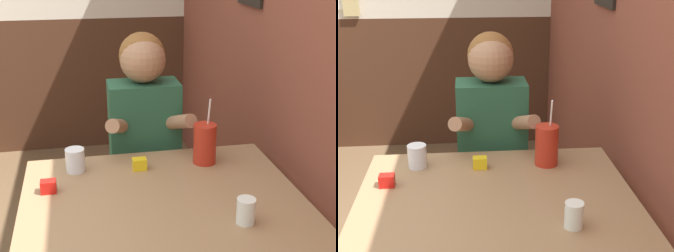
# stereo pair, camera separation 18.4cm
# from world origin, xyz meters

# --- Properties ---
(brick_wall_right) EXTENTS (0.08, 4.66, 2.70)m
(brick_wall_right) POSITION_xyz_m (1.52, 1.33, 1.35)
(brick_wall_right) COLOR brown
(brick_wall_right) RESTS_ON ground_plane
(main_table) EXTENTS (1.06, 0.95, 0.73)m
(main_table) POSITION_xyz_m (0.88, 0.31, 0.67)
(main_table) COLOR #93704C
(main_table) RESTS_ON ground_plane
(person_seated) EXTENTS (0.42, 0.41, 1.25)m
(person_seated) POSITION_xyz_m (0.90, 0.94, 0.67)
(person_seated) COLOR #235138
(person_seated) RESTS_ON ground_plane
(cocktail_pitcher) EXTENTS (0.10, 0.10, 0.30)m
(cocktail_pitcher) POSITION_xyz_m (1.12, 0.62, 0.82)
(cocktail_pitcher) COLOR #B22819
(cocktail_pitcher) RESTS_ON main_table
(glass_near_pitcher) EXTENTS (0.08, 0.08, 0.10)m
(glass_near_pitcher) POSITION_xyz_m (0.56, 0.64, 0.78)
(glass_near_pitcher) COLOR silver
(glass_near_pitcher) RESTS_ON main_table
(glass_center) EXTENTS (0.07, 0.07, 0.09)m
(glass_center) POSITION_xyz_m (1.13, 0.12, 0.77)
(glass_center) COLOR silver
(glass_center) RESTS_ON main_table
(condiment_ketchup) EXTENTS (0.06, 0.04, 0.05)m
(condiment_ketchup) POSITION_xyz_m (0.46, 0.47, 0.75)
(condiment_ketchup) COLOR #B7140F
(condiment_ketchup) RESTS_ON main_table
(condiment_mustard) EXTENTS (0.06, 0.04, 0.05)m
(condiment_mustard) POSITION_xyz_m (0.83, 0.60, 0.75)
(condiment_mustard) COLOR yellow
(condiment_mustard) RESTS_ON main_table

